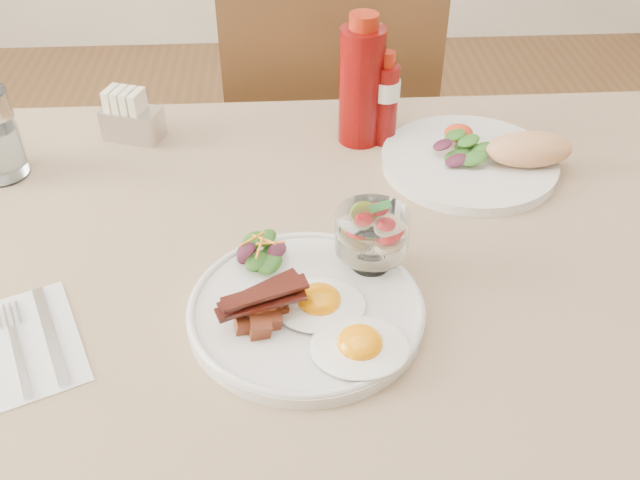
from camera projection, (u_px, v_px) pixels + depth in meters
The scene contains 12 objects.
table at pixel (360, 305), 0.99m from camera, with size 1.33×0.88×0.75m.
chair_far at pixel (328, 145), 1.59m from camera, with size 0.42×0.42×0.93m.
main_plate at pixel (306, 311), 0.84m from camera, with size 0.28×0.28×0.02m, color silver.
fried_eggs at pixel (339, 323), 0.80m from camera, with size 0.18×0.20×0.03m.
bacon_potato_pile at pixel (262, 307), 0.80m from camera, with size 0.11×0.07×0.05m.
side_salad at pixel (262, 253), 0.89m from camera, with size 0.07×0.07×0.04m.
fruit_cup at pixel (372, 232), 0.86m from camera, with size 0.09×0.09×0.09m.
second_plate at pixel (483, 157), 1.09m from camera, with size 0.29×0.27×0.07m.
ketchup_bottle at pixel (361, 84), 1.11m from camera, with size 0.09×0.09×0.21m.
hot_sauce_bottle at pixel (386, 100), 1.12m from camera, with size 0.06×0.06×0.15m.
sugar_caddy at pixel (131, 118), 1.15m from camera, with size 0.10×0.08×0.08m.
napkin_cutlery at pixel (34, 341), 0.81m from camera, with size 0.16×0.20×0.01m.
Camera 1 is at (-0.10, -0.71, 1.35)m, focal length 40.00 mm.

